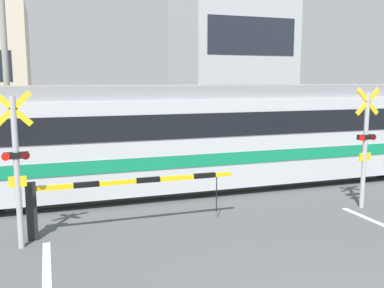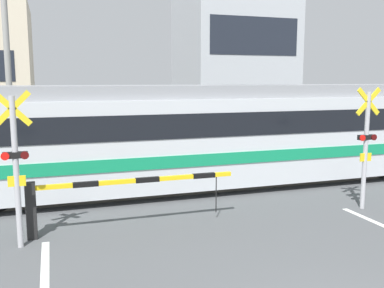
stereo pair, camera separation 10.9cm
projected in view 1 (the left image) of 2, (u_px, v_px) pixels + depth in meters
name	position (u px, v px, depth m)	size (l,w,h in m)	color
rail_track_near	(180.00, 194.00, 11.89)	(50.00, 0.10, 0.08)	#5B564C
rail_track_far	(166.00, 182.00, 13.23)	(50.00, 0.10, 0.08)	#5B564C
commuter_train	(209.00, 133.00, 12.69)	(18.66, 2.69, 3.04)	silver
crossing_barrier_near	(92.00, 194.00, 8.90)	(4.44, 0.20, 1.17)	black
crossing_barrier_far	(217.00, 143.00, 16.03)	(4.44, 0.20, 1.17)	black
crossing_signal_left	(16.00, 163.00, 7.96)	(0.68, 0.15, 3.01)	#B2B2B7
crossing_signal_right	(365.00, 143.00, 10.51)	(0.68, 0.15, 3.01)	#B2B2B7
pedestrian	(129.00, 135.00, 17.03)	(0.38, 0.23, 1.72)	brown
building_right_of_street	(230.00, 49.00, 25.47)	(6.09, 5.67, 10.00)	#B2B7BC
utility_pole_streetside	(5.00, 53.00, 15.53)	(0.22, 0.22, 8.31)	gray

